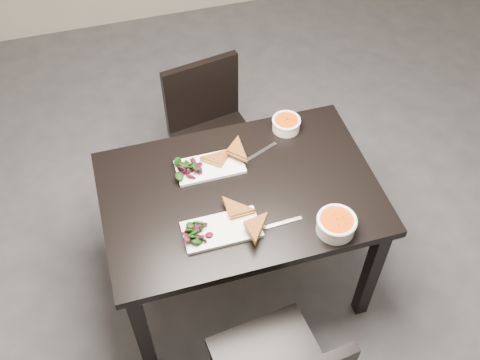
% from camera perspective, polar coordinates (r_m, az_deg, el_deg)
% --- Properties ---
extents(ground, '(5.00, 5.00, 0.00)m').
position_cam_1_polar(ground, '(3.14, 5.39, -7.99)').
color(ground, '#47474C').
rests_on(ground, ground).
extents(table, '(1.20, 0.80, 0.75)m').
position_cam_1_polar(table, '(2.52, 0.00, -2.47)').
color(table, black).
rests_on(table, ground).
extents(chair_far, '(0.49, 0.49, 0.85)m').
position_cam_1_polar(chair_far, '(3.08, -2.92, 5.25)').
color(chair_far, black).
rests_on(chair_far, ground).
extents(plate_near, '(0.32, 0.16, 0.02)m').
position_cam_1_polar(plate_near, '(2.31, -1.88, -5.06)').
color(plate_near, white).
rests_on(plate_near, table).
extents(sandwich_near, '(0.16, 0.13, 0.05)m').
position_cam_1_polar(sandwich_near, '(2.30, -0.43, -3.92)').
color(sandwich_near, '#A05A21').
rests_on(sandwich_near, plate_near).
extents(salad_near, '(0.10, 0.09, 0.04)m').
position_cam_1_polar(salad_near, '(2.27, -4.35, -5.19)').
color(salad_near, black).
rests_on(salad_near, plate_near).
extents(soup_bowl_near, '(0.17, 0.17, 0.07)m').
position_cam_1_polar(soup_bowl_near, '(2.32, 9.74, -4.39)').
color(soup_bowl_near, white).
rests_on(soup_bowl_near, table).
extents(cutlery_near, '(0.18, 0.02, 0.00)m').
position_cam_1_polar(cutlery_near, '(2.34, 4.23, -4.38)').
color(cutlery_near, silver).
rests_on(cutlery_near, table).
extents(plate_far, '(0.30, 0.15, 0.02)m').
position_cam_1_polar(plate_far, '(2.52, -3.08, 1.34)').
color(plate_far, white).
rests_on(plate_far, table).
extents(sandwich_far, '(0.18, 0.19, 0.05)m').
position_cam_1_polar(sandwich_far, '(2.50, -1.58, 1.89)').
color(sandwich_far, '#A05A21').
rests_on(sandwich_far, plate_far).
extents(salad_far, '(0.09, 0.09, 0.04)m').
position_cam_1_polar(salad_far, '(2.49, -5.33, 1.29)').
color(salad_far, black).
rests_on(salad_far, plate_far).
extents(soup_bowl_far, '(0.14, 0.14, 0.06)m').
position_cam_1_polar(soup_bowl_far, '(2.68, 4.71, 5.74)').
color(soup_bowl_far, white).
rests_on(soup_bowl_far, table).
extents(cutlery_far, '(0.17, 0.08, 0.00)m').
position_cam_1_polar(cutlery_far, '(2.59, 2.12, 2.86)').
color(cutlery_far, silver).
rests_on(cutlery_far, table).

